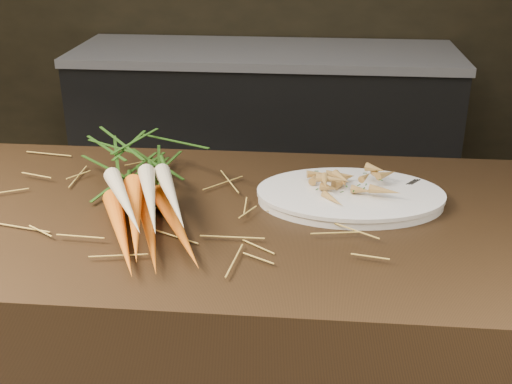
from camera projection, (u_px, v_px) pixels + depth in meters
main_counter at (74, 378)px, 1.51m from camera, size 2.40×0.70×0.90m
back_counter at (265, 133)px, 3.20m from camera, size 1.82×0.62×0.84m
straw_bedding at (48, 201)px, 1.32m from camera, size 1.40×0.60×0.02m
root_veg_bunch at (141, 178)px, 1.32m from camera, size 0.36×0.60×0.11m
serving_platter at (350, 198)px, 1.33m from camera, size 0.39×0.27×0.02m
roasted_veg_heap at (351, 184)px, 1.32m from camera, size 0.19×0.14×0.04m
serving_fork at (419, 198)px, 1.30m from camera, size 0.10×0.12×0.00m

